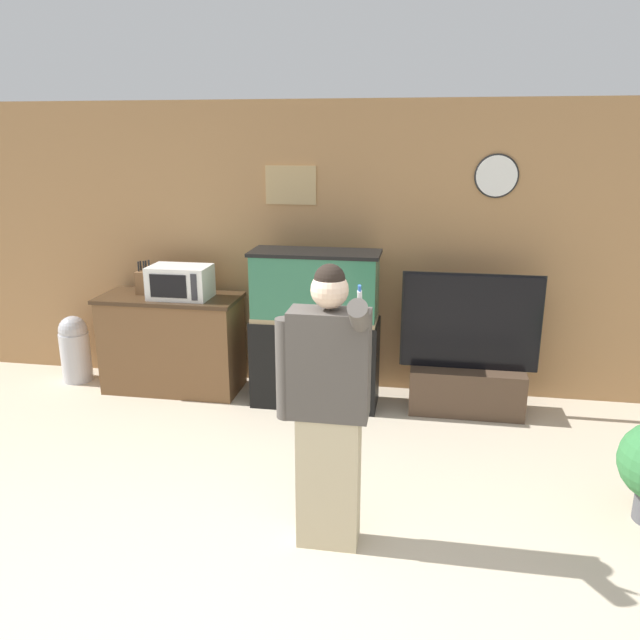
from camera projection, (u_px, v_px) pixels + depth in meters
ground_plane at (256, 621)px, 3.07m from camera, size 18.00×18.00×0.00m
wall_back_paneled at (343, 250)px, 5.66m from camera, size 10.00×0.08×2.60m
counter_island at (173, 343)px, 5.78m from camera, size 1.28×0.58×0.90m
microwave at (180, 282)px, 5.55m from camera, size 0.53×0.35×0.29m
knife_block at (145, 282)px, 5.69m from camera, size 0.15×0.11×0.32m
aquarium_on_stand at (315, 329)px, 5.40m from camera, size 1.09×0.44×1.37m
tv_on_stand at (467, 373)px, 5.32m from camera, size 1.16×0.40×1.21m
person_standing at (327, 406)px, 3.43m from camera, size 0.52×0.40×1.66m
trash_bin at (75, 348)px, 6.01m from camera, size 0.28×0.28×0.65m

